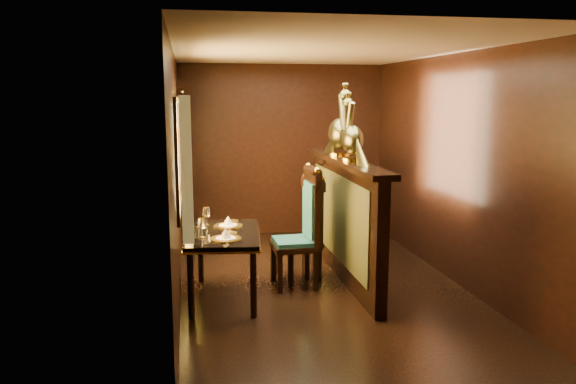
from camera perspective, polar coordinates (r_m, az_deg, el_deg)
name	(u,v)px	position (r m, az deg, el deg)	size (l,w,h in m)	color
ground	(321,287)	(6.18, 3.39, -9.58)	(5.00, 5.00, 0.00)	black
room_shell	(314,141)	(5.85, 2.69, 5.20)	(3.04, 5.04, 2.52)	black
partition	(343,216)	(6.35, 5.64, -2.40)	(0.26, 2.70, 1.36)	black
dining_table	(224,239)	(5.69, -6.57, -4.73)	(0.84, 1.25, 0.90)	black
chair_left	(305,223)	(6.05, 1.74, -3.21)	(0.49, 0.53, 1.32)	black
chair_right	(307,224)	(6.29, 1.94, -3.31)	(0.53, 0.54, 1.20)	black
peacock_left	(353,127)	(5.94, 6.59, 6.58)	(0.23, 0.61, 0.73)	#16442F
peacock_right	(340,120)	(6.43, 5.29, 7.28)	(0.26, 0.69, 0.82)	#16442F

